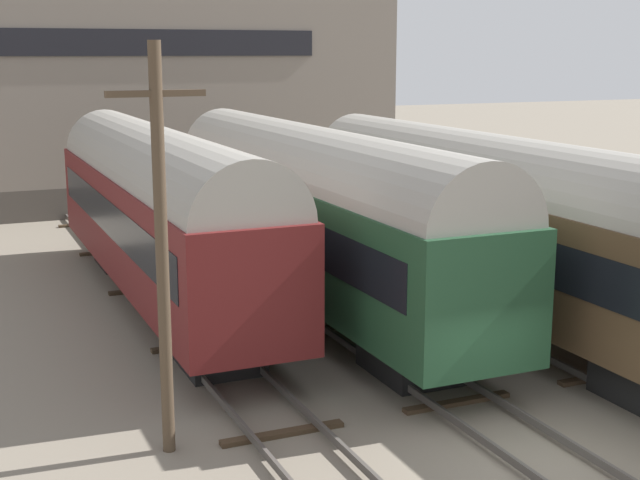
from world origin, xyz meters
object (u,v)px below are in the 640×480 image
object	(u,v)px
train_car_maroon	(159,206)
utility_pole	(162,247)
train_car_brown	(499,219)
train_car_green	(314,207)

from	to	relation	value
train_car_maroon	utility_pole	world-z (taller)	utility_pole
train_car_brown	train_car_maroon	distance (m)	9.90
train_car_maroon	utility_pole	size ratio (longest dim) A/B	2.27
train_car_brown	utility_pole	size ratio (longest dim) A/B	2.44
train_car_brown	train_car_green	size ratio (longest dim) A/B	1.04
utility_pole	train_car_brown	bearing A→B (deg)	22.48
train_car_brown	utility_pole	xyz separation A→B (m)	(-10.40, -4.31, 0.99)
train_car_green	train_car_maroon	bearing A→B (deg)	151.92
train_car_maroon	train_car_brown	bearing A→B (deg)	-34.56
train_car_green	utility_pole	xyz separation A→B (m)	(-6.33, -7.74, 0.94)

